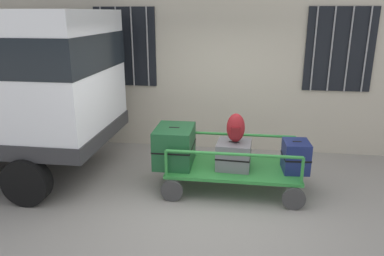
{
  "coord_description": "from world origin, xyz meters",
  "views": [
    {
      "loc": [
        0.53,
        -4.73,
        2.65
      ],
      "look_at": [
        -0.23,
        0.57,
        0.98
      ],
      "focal_mm": 34.78,
      "sensor_mm": 36.0,
      "label": 1
    }
  ],
  "objects": [
    {
      "name": "building_wall",
      "position": [
        0.0,
        2.55,
        2.5
      ],
      "size": [
        12.0,
        0.38,
        5.0
      ],
      "color": "#BCB29E",
      "rests_on": "ground"
    },
    {
      "name": "cart_railing",
      "position": [
        0.41,
        0.57,
        0.71
      ],
      "size": [
        1.96,
        0.93,
        0.4
      ],
      "color": "#2D8438",
      "rests_on": "luggage_cart"
    },
    {
      "name": "suitcase_center_bottom",
      "position": [
        1.33,
        0.57,
        0.61
      ],
      "size": [
        0.41,
        0.47,
        0.47
      ],
      "color": "navy",
      "rests_on": "luggage_cart"
    },
    {
      "name": "suitcase_left_bottom",
      "position": [
        -0.51,
        0.58,
        0.67
      ],
      "size": [
        0.58,
        0.75,
        0.6
      ],
      "color": "#194C28",
      "rests_on": "luggage_cart"
    },
    {
      "name": "luggage_cart",
      "position": [
        0.41,
        0.57,
        0.31
      ],
      "size": [
        2.06,
        1.06,
        0.38
      ],
      "color": "#2D8438",
      "rests_on": "ground"
    },
    {
      "name": "backpack",
      "position": [
        0.42,
        0.56,
        1.01
      ],
      "size": [
        0.27,
        0.22,
        0.44
      ],
      "color": "maroon",
      "rests_on": "suitcase_midleft_bottom"
    },
    {
      "name": "ground_plane",
      "position": [
        0.0,
        0.0,
        0.0
      ],
      "size": [
        40.0,
        40.0,
        0.0
      ],
      "primitive_type": "plane",
      "color": "gray"
    },
    {
      "name": "suitcase_midleft_bottom",
      "position": [
        0.41,
        0.56,
        0.58
      ],
      "size": [
        0.54,
        0.53,
        0.41
      ],
      "color": "slate",
      "rests_on": "luggage_cart"
    }
  ]
}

